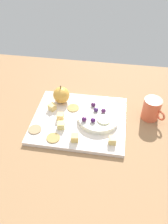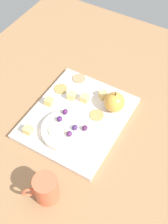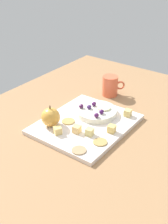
# 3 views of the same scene
# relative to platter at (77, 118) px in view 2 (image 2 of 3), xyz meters

# --- Properties ---
(table) EXTENTS (1.26, 0.98, 0.03)m
(table) POSITION_rel_platter_xyz_m (-0.01, 0.03, -0.02)
(table) COLOR #9C734B
(table) RESTS_ON ground
(platter) EXTENTS (0.35, 0.30, 0.02)m
(platter) POSITION_rel_platter_xyz_m (0.00, 0.00, 0.00)
(platter) COLOR silver
(platter) RESTS_ON table
(serving_dish) EXTENTS (0.15, 0.15, 0.02)m
(serving_dish) POSITION_rel_platter_xyz_m (-0.07, -0.00, 0.02)
(serving_dish) COLOR white
(serving_dish) RESTS_ON platter
(apple_whole) EXTENTS (0.07, 0.07, 0.07)m
(apple_whole) POSITION_rel_platter_xyz_m (0.09, -0.09, 0.04)
(apple_whole) COLOR gold
(apple_whole) RESTS_ON platter
(apple_stem) EXTENTS (0.01, 0.01, 0.01)m
(apple_stem) POSITION_rel_platter_xyz_m (0.09, -0.09, 0.08)
(apple_stem) COLOR brown
(apple_stem) RESTS_ON apple_whole
(cheese_cube_0) EXTENTS (0.03, 0.03, 0.03)m
(cheese_cube_0) POSITION_rel_platter_xyz_m (0.12, -0.03, 0.02)
(cheese_cube_0) COLOR #EDC771
(cheese_cube_0) RESTS_ON platter
(cheese_cube_1) EXTENTS (0.03, 0.03, 0.03)m
(cheese_cube_1) POSITION_rel_platter_xyz_m (0.07, 0.01, 0.02)
(cheese_cube_1) COLOR #F3C275
(cheese_cube_1) RESTS_ON platter
(cheese_cube_2) EXTENTS (0.03, 0.03, 0.03)m
(cheese_cube_2) POSITION_rel_platter_xyz_m (-0.13, 0.10, 0.02)
(cheese_cube_2) COLOR #E3C46F
(cheese_cube_2) RESTS_ON platter
(cheese_cube_3) EXTENTS (0.03, 0.03, 0.03)m
(cheese_cube_3) POSITION_rel_platter_xyz_m (0.06, 0.06, 0.02)
(cheese_cube_3) COLOR #E1CC79
(cheese_cube_3) RESTS_ON platter
(cheese_cube_4) EXTENTS (0.03, 0.03, 0.03)m
(cheese_cube_4) POSITION_rel_platter_xyz_m (-0.00, 0.11, 0.02)
(cheese_cube_4) COLOR #EAC466
(cheese_cube_4) RESTS_ON platter
(cracker_0) EXTENTS (0.05, 0.05, 0.00)m
(cracker_0) POSITION_rel_platter_xyz_m (0.03, -0.05, 0.01)
(cracker_0) COLOR tan
(cracker_0) RESTS_ON platter
(cracker_1) EXTENTS (0.05, 0.05, 0.00)m
(cracker_1) POSITION_rel_platter_xyz_m (0.07, 0.11, 0.01)
(cracker_1) COLOR tan
(cracker_1) RESTS_ON platter
(cracker_2) EXTENTS (0.05, 0.05, 0.00)m
(cracker_2) POSITION_rel_platter_xyz_m (0.15, 0.08, 0.01)
(cracker_2) COLOR tan
(cracker_2) RESTS_ON platter
(grape_0) EXTENTS (0.02, 0.02, 0.02)m
(grape_0) POSITION_rel_platter_xyz_m (-0.05, -0.06, 0.04)
(grape_0) COLOR #4C1F4A
(grape_0) RESTS_ON serving_dish
(grape_1) EXTENTS (0.02, 0.02, 0.02)m
(grape_1) POSITION_rel_platter_xyz_m (-0.06, -0.03, 0.04)
(grape_1) COLOR #442560
(grape_1) RESTS_ON serving_dish
(grape_2) EXTENTS (0.02, 0.02, 0.02)m
(grape_2) POSITION_rel_platter_xyz_m (-0.06, 0.03, 0.04)
(grape_2) COLOR #441958
(grape_2) RESTS_ON serving_dish
(grape_3) EXTENTS (0.02, 0.02, 0.02)m
(grape_3) POSITION_rel_platter_xyz_m (-0.02, 0.03, 0.04)
(grape_3) COLOR #4E1D54
(grape_3) RESTS_ON serving_dish
(grape_4) EXTENTS (0.02, 0.02, 0.02)m
(grape_4) POSITION_rel_platter_xyz_m (-0.09, -0.03, 0.04)
(grape_4) COLOR #562459
(grape_4) RESTS_ON serving_dish
(apple_slice_0) EXTENTS (0.05, 0.05, 0.01)m
(apple_slice_0) POSITION_rel_platter_xyz_m (-0.10, 0.02, 0.03)
(apple_slice_0) COLOR beige
(apple_slice_0) RESTS_ON serving_dish
(cup) EXTENTS (0.08, 0.08, 0.09)m
(cup) POSITION_rel_platter_xyz_m (-0.27, -0.06, 0.04)
(cup) COLOR #E2613F
(cup) RESTS_ON table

